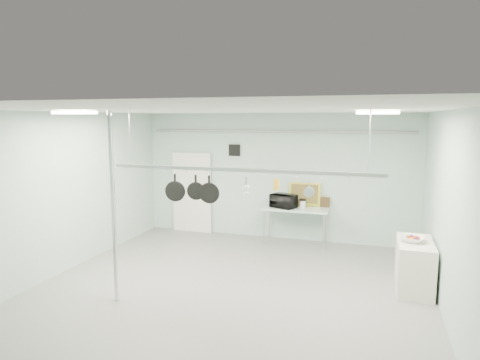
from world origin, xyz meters
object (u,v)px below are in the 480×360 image
(fruit_bowl, at_px, (413,239))
(pot_rack, at_px, (239,168))
(chrome_pole, at_px, (113,208))
(skillet_mid, at_px, (196,187))
(side_cabinet, at_px, (414,266))
(coffee_canister, at_px, (303,204))
(prep_table, at_px, (296,211))
(microwave, at_px, (284,201))
(skillet_right, at_px, (209,189))
(skillet_left, at_px, (175,187))

(fruit_bowl, bearing_deg, pot_rack, -159.96)
(chrome_pole, bearing_deg, skillet_mid, 39.43)
(side_cabinet, height_order, coffee_canister, coffee_canister)
(pot_rack, distance_m, fruit_bowl, 3.33)
(prep_table, height_order, microwave, microwave)
(side_cabinet, distance_m, skillet_right, 3.92)
(chrome_pole, relative_size, skillet_right, 6.45)
(chrome_pole, height_order, skillet_left, chrome_pole)
(skillet_mid, bearing_deg, microwave, 65.37)
(skillet_right, bearing_deg, microwave, 73.32)
(prep_table, distance_m, coffee_canister, 0.23)
(skillet_mid, height_order, skillet_right, same)
(microwave, height_order, coffee_canister, microwave)
(skillet_right, bearing_deg, coffee_canister, 66.26)
(skillet_left, bearing_deg, coffee_canister, 51.52)
(coffee_canister, height_order, skillet_left, skillet_left)
(side_cabinet, bearing_deg, prep_table, 139.21)
(prep_table, distance_m, side_cabinet, 3.39)
(skillet_left, bearing_deg, skillet_mid, -10.23)
(chrome_pole, xyz_separation_m, skillet_right, (1.35, 0.90, 0.24))
(side_cabinet, relative_size, coffee_canister, 6.44)
(pot_rack, height_order, fruit_bowl, pot_rack)
(pot_rack, relative_size, skillet_mid, 10.79)
(skillet_mid, distance_m, skillet_right, 0.25)
(microwave, relative_size, skillet_left, 1.23)
(chrome_pole, xyz_separation_m, skillet_mid, (1.09, 0.90, 0.26))
(prep_table, xyz_separation_m, skillet_left, (-1.61, -3.30, 1.01))
(coffee_canister, bearing_deg, pot_rack, -99.72)
(chrome_pole, bearing_deg, pot_rack, 25.35)
(pot_rack, bearing_deg, fruit_bowl, 20.04)
(coffee_canister, xyz_separation_m, skillet_left, (-1.78, -3.30, 0.85))
(fruit_bowl, bearing_deg, chrome_pole, -157.80)
(microwave, bearing_deg, fruit_bowl, 165.77)
(chrome_pole, relative_size, skillet_left, 6.64)
(chrome_pole, distance_m, pot_rack, 2.19)
(coffee_canister, height_order, fruit_bowl, coffee_canister)
(chrome_pole, bearing_deg, side_cabinet, 22.41)
(microwave, bearing_deg, skillet_mid, 97.92)
(pot_rack, xyz_separation_m, skillet_right, (-0.55, 0.00, -0.39))
(prep_table, relative_size, microwave, 2.70)
(skillet_left, bearing_deg, fruit_bowl, 4.19)
(fruit_bowl, xyz_separation_m, skillet_mid, (-3.69, -1.05, 0.91))
(coffee_canister, bearing_deg, microwave, -170.24)
(skillet_mid, bearing_deg, prep_table, 61.18)
(chrome_pole, bearing_deg, skillet_right, 33.74)
(chrome_pole, bearing_deg, skillet_left, 52.50)
(prep_table, relative_size, coffee_canister, 8.58)
(side_cabinet, bearing_deg, skillet_mid, -163.68)
(side_cabinet, xyz_separation_m, skillet_left, (-4.16, -1.10, 1.39))
(chrome_pole, height_order, skillet_right, chrome_pole)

